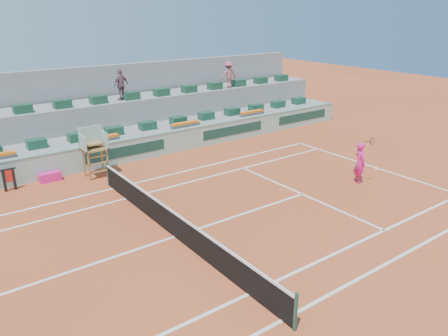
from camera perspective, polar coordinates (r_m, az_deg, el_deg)
The scene contains 16 objects.
ground at distance 15.73m, azimuth -6.45°, elevation -8.92°, with size 90.00×90.00×0.00m, color #A94320.
seating_tier_lower at distance 24.72m, azimuth -19.09°, elevation 2.49°, with size 36.00×4.00×1.20m, color gray.
seating_tier_upper at distance 26.02m, azimuth -20.36°, elevation 4.79°, with size 36.00×2.40×2.60m, color gray.
stadium_back_wall at distance 27.34m, azimuth -21.57°, elevation 7.27°, with size 36.00×0.40×4.40m, color gray.
player_bag at distance 21.95m, azimuth -21.80°, elevation -1.08°, with size 0.96×0.43×0.43m, color #F01F8B.
spectator_mid at distance 26.28m, azimuth -13.31°, elevation 10.54°, with size 1.04×0.43×1.78m, color #7D5364.
spectator_right at distance 29.75m, azimuth 0.61°, elevation 12.09°, with size 1.14×0.65×1.76m, color #A05056.
court_lines at distance 15.73m, azimuth -6.45°, elevation -8.90°, with size 23.89×11.09×0.01m.
tennis_net at distance 15.48m, azimuth -6.52°, elevation -7.21°, with size 0.10×11.97×1.10m.
advertising_hoarding at distance 22.71m, azimuth -17.31°, elevation 1.27°, with size 36.00×0.34×1.26m.
umpire_chair at distance 21.53m, azimuth -16.71°, elevation 2.87°, with size 1.10×0.90×2.40m.
seat_row_lower at distance 23.67m, azimuth -18.63°, elevation 3.87°, with size 32.90×0.60×0.44m.
seat_row_upper at distance 25.13m, azimuth -20.38°, elevation 7.86°, with size 32.90×0.60×0.44m.
flower_planters at distance 22.57m, azimuth -21.55°, elevation 2.52°, with size 26.80×0.36×0.28m.
towel_rack at distance 21.41m, azimuth -26.29°, elevation -1.16°, with size 0.67×0.11×1.03m.
tennis_player at distance 20.95m, azimuth 17.31°, elevation 0.68°, with size 0.70×0.98×2.28m.
Camera 1 is at (-6.69, -12.06, 7.57)m, focal length 35.00 mm.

